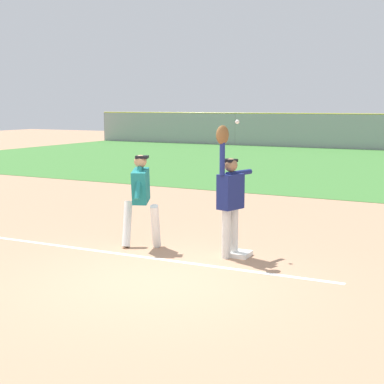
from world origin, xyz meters
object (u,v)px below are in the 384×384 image
(parked_car_black, at_px, (330,134))
(baseball, at_px, (237,122))
(first_base, at_px, (239,254))
(fielder, at_px, (230,193))
(runner, at_px, (141,194))

(parked_car_black, bearing_deg, baseball, -77.07)
(baseball, relative_size, parked_car_black, 0.02)
(first_base, height_order, fielder, fielder)
(parked_car_black, bearing_deg, fielder, -77.12)
(fielder, distance_m, runner, 1.72)
(baseball, bearing_deg, first_base, -55.76)
(first_base, height_order, baseball, baseball)
(first_base, bearing_deg, runner, -171.51)
(parked_car_black, bearing_deg, runner, -80.37)
(fielder, height_order, baseball, baseball)
(fielder, bearing_deg, runner, 21.17)
(fielder, height_order, runner, fielder)
(first_base, xyz_separation_m, baseball, (-0.17, 0.25, 2.28))
(baseball, xyz_separation_m, parked_car_black, (-5.61, 29.31, -1.64))
(first_base, bearing_deg, fielder, -130.47)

